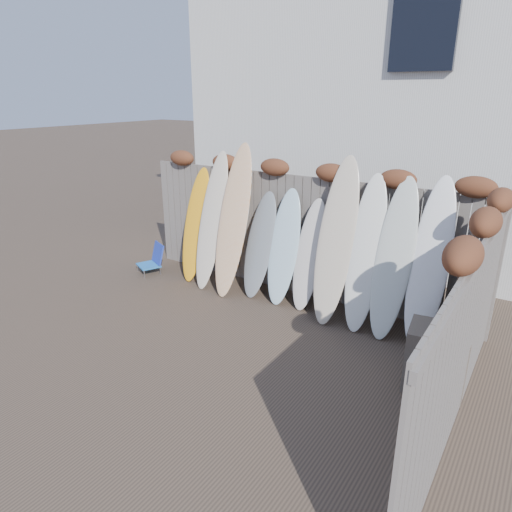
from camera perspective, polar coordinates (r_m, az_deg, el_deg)
The scene contains 17 objects.
ground at distance 6.18m, azimuth -6.27°, elevation -11.95°, with size 80.00×80.00×0.00m, color #493A2D.
back_fence at distance 7.51m, azimuth 5.41°, elevation 3.81°, with size 6.05×0.28×2.24m.
right_fence at distance 4.76m, azimuth 24.86°, elevation -8.34°, with size 0.28×4.40×2.24m.
house at distance 10.90m, azimuth 18.83°, elevation 18.60°, with size 8.50×5.50×6.33m.
beach_chair at distance 8.86m, azimuth -12.72°, elevation -0.40°, with size 0.56×0.58×0.55m.
wooden_crate at distance 5.71m, azimuth 21.58°, elevation -11.84°, with size 0.65×0.54×0.75m, color #453833.
lattice_panel at distance 5.78m, azimuth 23.78°, elevation -6.64°, with size 0.05×1.11×1.66m, color #312A1E.
surfboard_0 at distance 8.27m, azimuth -7.50°, elevation 3.88°, with size 0.48×0.07×2.07m, color #FFA614.
surfboard_1 at distance 7.90m, azimuth -5.54°, elevation 4.42°, with size 0.49×0.07×2.41m, color beige.
surfboard_2 at distance 7.57m, azimuth -2.87°, elevation 4.45°, with size 0.54×0.07×2.58m, color #EAC18D.
surfboard_3 at distance 7.52m, azimuth 0.47°, elevation 1.38°, with size 0.52×0.07×1.79m, color gray.
surfboard_4 at distance 7.30m, azimuth 3.52°, elevation 1.14°, with size 0.49×0.07×1.89m, color #ABCEDE.
surfboard_5 at distance 7.14m, azimuth 6.66°, elevation 0.15°, with size 0.46×0.07×1.78m, color silver.
surfboard_6 at distance 6.74m, azimuth 9.97°, elevation 1.89°, with size 0.55×0.07×2.50m, color beige.
surfboard_7 at distance 6.63m, azimuth 13.53°, elevation 0.33°, with size 0.49×0.07×2.28m, color white.
surfboard_8 at distance 6.51m, azimuth 16.85°, elevation -0.34°, with size 0.51×0.07×2.28m, color silver.
surfboard_9 at distance 6.43m, azimuth 20.90°, elevation -0.82°, with size 0.50×0.07×2.33m, color white.
Camera 1 is at (3.43, -4.00, 3.24)m, focal length 32.00 mm.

